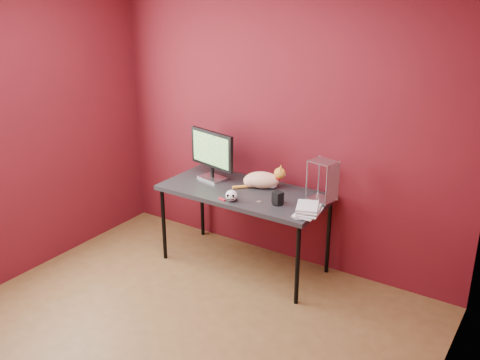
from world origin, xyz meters
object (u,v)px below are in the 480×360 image
Objects in this scene: monitor at (212,153)px; speaker at (278,199)px; book_stack at (301,159)px; cat at (262,180)px; skull_mug at (231,196)px; desk at (244,195)px.

monitor is 0.85m from speaker.
speaker is 0.47m from book_stack.
book_stack reaches higher than speaker.
book_stack is at bearing -52.90° from cat.
cat is 0.41m from skull_mug.
speaker is (0.30, -0.25, -0.03)m from cat.
monitor is 4.83× the size of skull_mug.
speaker is at bearing 164.46° from book_stack.
desk is at bearing 1.61° from monitor.
cat reaches higher than speaker.
cat is at bearing 159.80° from speaker.
speaker is (0.40, -0.11, 0.10)m from desk.
desk is at bearing -148.53° from cat.
desk is 0.21m from cat.
cat is 0.72m from book_stack.
cat reaches higher than skull_mug.
skull_mug is 1.00× the size of speaker.
desk is at bearing 164.31° from book_stack.
skull_mug is (0.45, -0.35, -0.21)m from monitor.
desk is at bearing 75.98° from skull_mug.
cat is at bearing 19.48° from monitor.
book_stack reaches higher than monitor.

